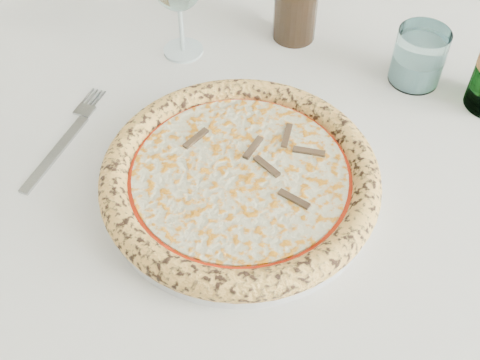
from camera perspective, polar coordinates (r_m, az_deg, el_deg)
The scene contains 5 objects.
dining_table at distance 0.86m, azimuth 1.90°, elevation 0.55°, with size 1.59×0.94×0.76m.
plate at distance 0.73m, azimuth 0.00°, elevation -0.57°, with size 0.33×0.33×0.02m.
pizza at distance 0.72m, azimuth -0.00°, elevation 0.33°, with size 0.34×0.34×0.04m.
fork at distance 0.83m, azimuth -16.27°, elevation 3.72°, with size 0.03×0.20×0.00m.
tumbler at distance 0.90m, azimuth 16.53°, elevation 10.87°, with size 0.07×0.07×0.08m.
Camera 1 is at (-0.02, -0.31, 1.33)m, focal length 45.00 mm.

